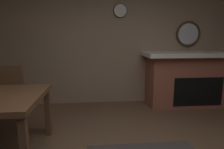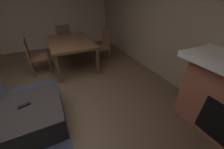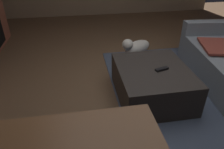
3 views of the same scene
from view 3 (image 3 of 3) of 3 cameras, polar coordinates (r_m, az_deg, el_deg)
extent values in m
plane|color=brown|center=(2.70, 8.37, -5.75)|extent=(9.12, 9.12, 0.00)
cube|color=#3D475B|center=(2.94, 20.91, -4.20)|extent=(2.60, 2.00, 0.01)
cube|color=slate|center=(3.73, 25.33, 11.32)|extent=(0.27, 0.91, 0.20)
cube|color=#2D2826|center=(2.60, 10.66, -2.24)|extent=(0.96, 0.82, 0.40)
cube|color=black|center=(2.48, 13.21, 1.43)|extent=(0.09, 0.17, 0.02)
ellipsoid|color=silver|center=(3.57, 6.83, 7.15)|extent=(0.48, 0.57, 0.23)
sphere|color=silver|center=(3.35, 4.20, 8.00)|extent=(0.17, 0.17, 0.17)
camera|label=1|loc=(2.63, 44.63, 17.75)|focal=30.96mm
camera|label=2|loc=(3.79, -4.94, 33.62)|focal=20.95mm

